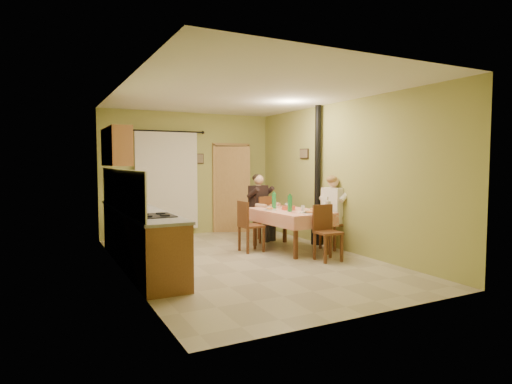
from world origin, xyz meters
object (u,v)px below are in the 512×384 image
chair_near (328,244)px  chair_right (334,234)px  dining_table (290,230)px  man_far (259,200)px  man_right (334,203)px  chair_left (251,236)px  chair_far (260,228)px  stove_flue (317,194)px

chair_near → chair_right: (0.71, 0.75, 0.00)m
dining_table → man_far: bearing=91.8°
man_right → chair_left: bearing=57.6°
dining_table → man_far: size_ratio=1.23×
chair_left → man_far: man_far is taller
chair_right → man_right: (-0.01, -0.00, 0.59)m
dining_table → chair_near: bearing=-87.9°
chair_far → chair_left: 1.04m
chair_right → dining_table: bearing=56.0°
man_far → stove_flue: 1.22m
chair_left → man_far: bearing=141.0°
chair_far → stove_flue: size_ratio=0.34×
chair_near → stove_flue: bearing=-115.9°
chair_right → chair_left: size_ratio=1.01×
man_far → man_right: size_ratio=1.00×
chair_right → man_far: bearing=20.1°
chair_far → man_right: bearing=-76.9°
dining_table → chair_left: size_ratio=1.80×
chair_near → stove_flue: (0.68, 1.27, 0.74)m
chair_right → man_right: 0.59m
chair_near → stove_flue: stove_flue is taller
chair_left → chair_far: bearing=140.4°
chair_far → chair_left: size_ratio=1.01×
chair_right → stove_flue: bearing=-11.4°
chair_far → man_far: man_far is taller
chair_far → man_right: (0.89, -1.34, 0.59)m
dining_table → chair_near: 1.06m
chair_left → man_right: man_right is taller
chair_left → chair_near: bearing=31.1°
chair_far → man_far: bearing=90.0°
dining_table → stove_flue: bearing=12.2°
chair_far → chair_right: size_ratio=0.99×
man_right → man_far: bearing=19.7°
chair_near → man_right: man_right is taller
man_far → stove_flue: bearing=-63.6°
chair_far → stove_flue: stove_flue is taller
chair_near → man_right: 1.18m
dining_table → man_right: man_right is taller
chair_right → stove_flue: 0.90m
chair_right → chair_near: bearing=122.9°
chair_far → chair_near: bearing=-105.1°
chair_far → chair_left: chair_far is taller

